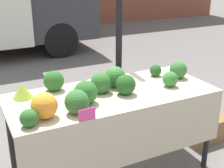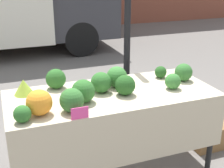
{
  "view_description": "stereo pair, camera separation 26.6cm",
  "coord_description": "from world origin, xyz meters",
  "views": [
    {
      "loc": [
        -1.12,
        -2.22,
        1.85
      ],
      "look_at": [
        0.0,
        0.0,
        0.9
      ],
      "focal_mm": 50.0,
      "sensor_mm": 36.0,
      "label": 1
    },
    {
      "loc": [
        -0.87,
        -2.32,
        1.85
      ],
      "look_at": [
        0.0,
        0.0,
        0.9
      ],
      "focal_mm": 50.0,
      "sensor_mm": 36.0,
      "label": 2
    }
  ],
  "objects": [
    {
      "name": "broccoli_head_5",
      "position": [
        -0.41,
        -0.24,
        0.91
      ],
      "size": [
        0.18,
        0.18,
        0.18
      ],
      "color": "#336B2D",
      "rests_on": "market_table"
    },
    {
      "name": "tent_pole",
      "position": [
        0.44,
        0.71,
        1.12
      ],
      "size": [
        0.07,
        0.07,
        2.25
      ],
      "color": "black",
      "rests_on": "ground_plane"
    },
    {
      "name": "orange_cauliflower",
      "position": [
        -0.64,
        -0.21,
        0.92
      ],
      "size": [
        0.19,
        0.19,
        0.19
      ],
      "color": "orange",
      "rests_on": "market_table"
    },
    {
      "name": "broccoli_head_3",
      "position": [
        -0.28,
        -0.11,
        0.92
      ],
      "size": [
        0.19,
        0.19,
        0.19
      ],
      "color": "#2D6628",
      "rests_on": "market_table"
    },
    {
      "name": "romanesco_head",
      "position": [
        -0.71,
        0.23,
        0.89
      ],
      "size": [
        0.17,
        0.17,
        0.14
      ],
      "color": "#93B238",
      "rests_on": "market_table"
    },
    {
      "name": "market_table",
      "position": [
        0.0,
        -0.06,
        0.71
      ],
      "size": [
        1.8,
        0.78,
        0.82
      ],
      "color": "beige",
      "rests_on": "ground_plane"
    },
    {
      "name": "broccoli_head_2",
      "position": [
        -0.77,
        -0.28,
        0.88
      ],
      "size": [
        0.13,
        0.13,
        0.13
      ],
      "color": "#2D6628",
      "rests_on": "market_table"
    },
    {
      "name": "broccoli_head_0",
      "position": [
        -0.43,
        0.27,
        0.91
      ],
      "size": [
        0.18,
        0.18,
        0.18
      ],
      "color": "#285B23",
      "rests_on": "market_table"
    },
    {
      "name": "broccoli_head_9",
      "position": [
        0.58,
        0.19,
        0.88
      ],
      "size": [
        0.12,
        0.12,
        0.12
      ],
      "color": "#23511E",
      "rests_on": "market_table"
    },
    {
      "name": "broccoli_head_4",
      "position": [
        0.09,
        0.12,
        0.91
      ],
      "size": [
        0.19,
        0.19,
        0.19
      ],
      "color": "#387533",
      "rests_on": "market_table"
    },
    {
      "name": "broccoli_head_8",
      "position": [
        0.74,
        0.04,
        0.9
      ],
      "size": [
        0.17,
        0.17,
        0.17
      ],
      "color": "#336B2D",
      "rests_on": "market_table"
    },
    {
      "name": "broccoli_head_1",
      "position": [
        0.09,
        -0.08,
        0.91
      ],
      "size": [
        0.17,
        0.17,
        0.17
      ],
      "color": "#23511E",
      "rests_on": "market_table"
    },
    {
      "name": "price_sign",
      "position": [
        -0.39,
        -0.38,
        0.87
      ],
      "size": [
        0.13,
        0.01,
        0.09
      ],
      "color": "#EF4793",
      "rests_on": "market_table"
    },
    {
      "name": "produce_crate",
      "position": [
        1.2,
        0.1,
        0.13
      ],
      "size": [
        0.5,
        0.34,
        0.26
      ],
      "color": "olive",
      "rests_on": "ground_plane"
    },
    {
      "name": "broccoli_head_7",
      "position": [
        -0.08,
        0.04,
        0.91
      ],
      "size": [
        0.18,
        0.18,
        0.18
      ],
      "color": "#2D6628",
      "rests_on": "market_table"
    },
    {
      "name": "broccoli_head_6",
      "position": [
        0.54,
        -0.1,
        0.89
      ],
      "size": [
        0.14,
        0.14,
        0.14
      ],
      "color": "#387533",
      "rests_on": "market_table"
    }
  ]
}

